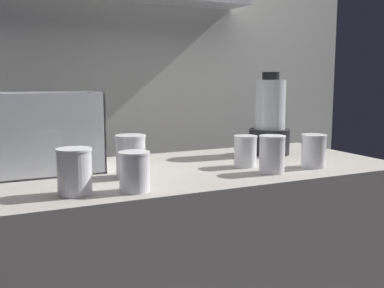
{
  "coord_description": "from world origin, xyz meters",
  "views": [
    {
      "loc": [
        -0.68,
        -1.4,
        1.21
      ],
      "look_at": [
        0.0,
        0.0,
        0.98
      ],
      "focal_mm": 43.7,
      "sensor_mm": 36.0,
      "label": 1
    }
  ],
  "objects_px": {
    "juice_cup_mango_far_left": "(75,175)",
    "juice_cup_beet_rightmost": "(314,152)",
    "carrot_display_bin": "(45,148)",
    "juice_cup_mango_middle": "(131,159)",
    "blender_pitcher": "(270,121)",
    "juice_cup_carrot_right": "(245,153)",
    "juice_cup_orange_left": "(134,174)",
    "juice_cup_beet_far_right": "(272,156)"
  },
  "relations": [
    {
      "from": "carrot_display_bin",
      "to": "juice_cup_mango_far_left",
      "type": "height_order",
      "value": "carrot_display_bin"
    },
    {
      "from": "carrot_display_bin",
      "to": "juice_cup_beet_far_right",
      "type": "distance_m",
      "value": 0.73
    },
    {
      "from": "juice_cup_carrot_right",
      "to": "juice_cup_mango_middle",
      "type": "bearing_deg",
      "value": 178.45
    },
    {
      "from": "juice_cup_orange_left",
      "to": "juice_cup_beet_rightmost",
      "type": "xyz_separation_m",
      "value": [
        0.66,
        0.06,
        0.0
      ]
    },
    {
      "from": "blender_pitcher",
      "to": "juice_cup_orange_left",
      "type": "height_order",
      "value": "blender_pitcher"
    },
    {
      "from": "juice_cup_orange_left",
      "to": "blender_pitcher",
      "type": "bearing_deg",
      "value": 26.97
    },
    {
      "from": "carrot_display_bin",
      "to": "juice_cup_beet_far_right",
      "type": "bearing_deg",
      "value": -26.56
    },
    {
      "from": "juice_cup_mango_far_left",
      "to": "juice_cup_carrot_right",
      "type": "relative_size",
      "value": 1.15
    },
    {
      "from": "blender_pitcher",
      "to": "juice_cup_orange_left",
      "type": "relative_size",
      "value": 2.99
    },
    {
      "from": "juice_cup_mango_middle",
      "to": "juice_cup_carrot_right",
      "type": "xyz_separation_m",
      "value": [
        0.41,
        -0.01,
        -0.01
      ]
    },
    {
      "from": "juice_cup_carrot_right",
      "to": "juice_cup_beet_far_right",
      "type": "relative_size",
      "value": 0.89
    },
    {
      "from": "juice_cup_beet_far_right",
      "to": "juice_cup_beet_rightmost",
      "type": "bearing_deg",
      "value": 4.98
    },
    {
      "from": "juice_cup_mango_far_left",
      "to": "juice_cup_carrot_right",
      "type": "bearing_deg",
      "value": 12.4
    },
    {
      "from": "juice_cup_mango_middle",
      "to": "juice_cup_beet_rightmost",
      "type": "height_order",
      "value": "juice_cup_mango_middle"
    },
    {
      "from": "carrot_display_bin",
      "to": "juice_cup_beet_rightmost",
      "type": "distance_m",
      "value": 0.89
    },
    {
      "from": "juice_cup_carrot_right",
      "to": "juice_cup_beet_rightmost",
      "type": "relative_size",
      "value": 0.95
    },
    {
      "from": "blender_pitcher",
      "to": "juice_cup_beet_rightmost",
      "type": "distance_m",
      "value": 0.3
    },
    {
      "from": "juice_cup_mango_middle",
      "to": "juice_cup_beet_rightmost",
      "type": "bearing_deg",
      "value": -11.25
    },
    {
      "from": "juice_cup_orange_left",
      "to": "juice_cup_mango_far_left",
      "type": "bearing_deg",
      "value": 167.37
    },
    {
      "from": "carrot_display_bin",
      "to": "blender_pitcher",
      "type": "bearing_deg",
      "value": -1.39
    },
    {
      "from": "carrot_display_bin",
      "to": "juice_cup_orange_left",
      "type": "distance_m",
      "value": 0.41
    },
    {
      "from": "juice_cup_carrot_right",
      "to": "carrot_display_bin",
      "type": "bearing_deg",
      "value": 162.45
    },
    {
      "from": "juice_cup_orange_left",
      "to": "juice_cup_carrot_right",
      "type": "height_order",
      "value": "juice_cup_orange_left"
    },
    {
      "from": "carrot_display_bin",
      "to": "juice_cup_beet_rightmost",
      "type": "xyz_separation_m",
      "value": [
        0.83,
        -0.31,
        -0.03
      ]
    },
    {
      "from": "juice_cup_mango_far_left",
      "to": "juice_cup_orange_left",
      "type": "distance_m",
      "value": 0.16
    },
    {
      "from": "juice_cup_mango_far_left",
      "to": "juice_cup_orange_left",
      "type": "height_order",
      "value": "juice_cup_mango_far_left"
    },
    {
      "from": "juice_cup_mango_far_left",
      "to": "juice_cup_carrot_right",
      "type": "distance_m",
      "value": 0.62
    },
    {
      "from": "blender_pitcher",
      "to": "juice_cup_beet_far_right",
      "type": "xyz_separation_m",
      "value": [
        -0.2,
        -0.3,
        -0.07
      ]
    },
    {
      "from": "carrot_display_bin",
      "to": "blender_pitcher",
      "type": "distance_m",
      "value": 0.86
    },
    {
      "from": "juice_cup_mango_far_left",
      "to": "juice_cup_beet_rightmost",
      "type": "relative_size",
      "value": 1.1
    },
    {
      "from": "blender_pitcher",
      "to": "juice_cup_mango_middle",
      "type": "relative_size",
      "value": 2.49
    },
    {
      "from": "carrot_display_bin",
      "to": "juice_cup_mango_middle",
      "type": "xyz_separation_m",
      "value": [
        0.22,
        -0.19,
        -0.02
      ]
    },
    {
      "from": "carrot_display_bin",
      "to": "blender_pitcher",
      "type": "xyz_separation_m",
      "value": [
        0.85,
        -0.02,
        0.05
      ]
    },
    {
      "from": "juice_cup_carrot_right",
      "to": "juice_cup_beet_far_right",
      "type": "height_order",
      "value": "juice_cup_beet_far_right"
    },
    {
      "from": "juice_cup_orange_left",
      "to": "juice_cup_beet_far_right",
      "type": "height_order",
      "value": "juice_cup_beet_far_right"
    },
    {
      "from": "carrot_display_bin",
      "to": "juice_cup_mango_far_left",
      "type": "distance_m",
      "value": 0.33
    },
    {
      "from": "carrot_display_bin",
      "to": "juice_cup_carrot_right",
      "type": "xyz_separation_m",
      "value": [
        0.63,
        -0.2,
        -0.03
      ]
    },
    {
      "from": "juice_cup_mango_middle",
      "to": "juice_cup_orange_left",
      "type": "bearing_deg",
      "value": -105.45
    },
    {
      "from": "blender_pitcher",
      "to": "juice_cup_orange_left",
      "type": "distance_m",
      "value": 0.77
    },
    {
      "from": "juice_cup_carrot_right",
      "to": "juice_cup_beet_rightmost",
      "type": "xyz_separation_m",
      "value": [
        0.2,
        -0.11,
        0.0
      ]
    },
    {
      "from": "carrot_display_bin",
      "to": "juice_cup_carrot_right",
      "type": "height_order",
      "value": "carrot_display_bin"
    },
    {
      "from": "juice_cup_mango_middle",
      "to": "blender_pitcher",
      "type": "bearing_deg",
      "value": 14.88
    }
  ]
}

